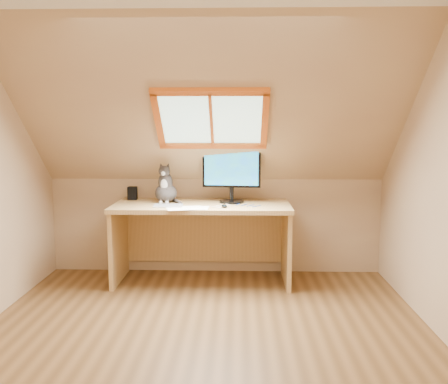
{
  "coord_description": "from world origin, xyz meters",
  "views": [
    {
      "loc": [
        0.25,
        -3.49,
        1.58
      ],
      "look_at": [
        0.11,
        1.0,
        0.97
      ],
      "focal_mm": 40.0,
      "sensor_mm": 36.0,
      "label": 1
    }
  ],
  "objects": [
    {
      "name": "graphics_tablet",
      "position": [
        -0.43,
        1.22,
        0.8
      ],
      "size": [
        0.28,
        0.21,
        0.01
      ],
      "primitive_type": "cube",
      "rotation": [
        0.0,
        0.0,
        0.04
      ],
      "color": "#B2B2B7",
      "rests_on": "desk"
    },
    {
      "name": "desk",
      "position": [
        -0.12,
        1.45,
        0.56
      ],
      "size": [
        1.74,
        0.76,
        0.8
      ],
      "color": "tan",
      "rests_on": "ground"
    },
    {
      "name": "ground",
      "position": [
        0.0,
        0.0,
        0.0
      ],
      "size": [
        3.5,
        3.5,
        0.0
      ],
      "primitive_type": "plane",
      "color": "brown",
      "rests_on": "ground"
    },
    {
      "name": "room_shell",
      "position": [
        0.0,
        -0.09,
        1.43
      ],
      "size": [
        3.52,
        3.52,
        2.41
      ],
      "color": "tan",
      "rests_on": "ground"
    },
    {
      "name": "desk_speaker",
      "position": [
        -0.86,
        1.63,
        0.86
      ],
      "size": [
        0.1,
        0.1,
        0.13
      ],
      "primitive_type": "cube",
      "rotation": [
        0.0,
        0.0,
        0.05
      ],
      "color": "black",
      "rests_on": "desk"
    },
    {
      "name": "cat",
      "position": [
        -0.49,
        1.46,
        0.94
      ],
      "size": [
        0.24,
        0.28,
        0.41
      ],
      "color": "#433E3C",
      "rests_on": "desk"
    },
    {
      "name": "mouse",
      "position": [
        0.11,
        1.16,
        0.81
      ],
      "size": [
        0.07,
        0.1,
        0.03
      ],
      "primitive_type": "ellipsoid",
      "rotation": [
        0.0,
        0.0,
        0.2
      ],
      "color": "black",
      "rests_on": "desk"
    },
    {
      "name": "cables",
      "position": [
        0.24,
        1.26,
        0.8
      ],
      "size": [
        0.51,
        0.26,
        0.01
      ],
      "color": "silver",
      "rests_on": "desk"
    },
    {
      "name": "monitor",
      "position": [
        0.18,
        1.46,
        1.1
      ],
      "size": [
        0.58,
        0.25,
        0.54
      ],
      "color": "black",
      "rests_on": "desk"
    },
    {
      "name": "papers",
      "position": [
        -0.19,
        1.12,
        0.8
      ],
      "size": [
        0.35,
        0.3,
        0.01
      ],
      "color": "white",
      "rests_on": "desk"
    }
  ]
}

